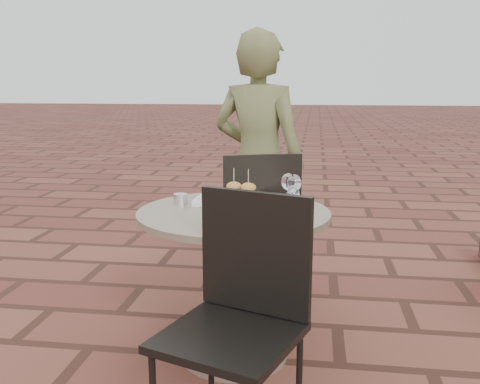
# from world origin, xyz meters

# --- Properties ---
(ground) EXTENTS (60.00, 60.00, 0.00)m
(ground) POSITION_xyz_m (0.00, 0.00, 0.00)
(ground) COLOR brown
(ground) RESTS_ON ground
(cafe_table) EXTENTS (0.90, 0.90, 0.73)m
(cafe_table) POSITION_xyz_m (-0.10, 0.03, 0.48)
(cafe_table) COLOR gray
(cafe_table) RESTS_ON ground
(chair_far) EXTENTS (0.56, 0.56, 0.93)m
(chair_far) POSITION_xyz_m (-0.05, 0.63, 0.55)
(chair_far) COLOR black
(chair_far) RESTS_ON ground
(chair_near) EXTENTS (0.56, 0.56, 0.93)m
(chair_near) POSITION_xyz_m (0.02, -0.58, 0.55)
(chair_near) COLOR black
(chair_near) RESTS_ON ground
(diner) EXTENTS (0.68, 0.55, 1.63)m
(diner) POSITION_xyz_m (-0.08, 0.92, 0.82)
(diner) COLOR brown
(diner) RESTS_ON ground
(plate_salmon) EXTENTS (0.26, 0.26, 0.07)m
(plate_salmon) POSITION_xyz_m (-0.18, 0.20, 0.75)
(plate_salmon) COLOR white
(plate_salmon) RESTS_ON cafe_table
(plate_sliders) EXTENTS (0.34, 0.34, 0.19)m
(plate_sliders) POSITION_xyz_m (-0.08, 0.12, 0.77)
(plate_sliders) COLOR white
(plate_sliders) RESTS_ON cafe_table
(plate_tuna) EXTENTS (0.28, 0.28, 0.03)m
(plate_tuna) POSITION_xyz_m (-0.06, -0.25, 0.74)
(plate_tuna) COLOR white
(plate_tuna) RESTS_ON cafe_table
(wine_glass_right) EXTENTS (0.06, 0.06, 0.14)m
(wine_glass_right) POSITION_xyz_m (0.18, -0.09, 0.83)
(wine_glass_right) COLOR white
(wine_glass_right) RESTS_ON cafe_table
(wine_glass_mid) EXTENTS (0.07, 0.07, 0.16)m
(wine_glass_mid) POSITION_xyz_m (0.18, 0.15, 0.84)
(wine_glass_mid) COLOR white
(wine_glass_mid) RESTS_ON cafe_table
(wine_glass_far) EXTENTS (0.07, 0.07, 0.16)m
(wine_glass_far) POSITION_xyz_m (0.14, 0.19, 0.84)
(wine_glass_far) COLOR white
(wine_glass_far) RESTS_ON cafe_table
(steel_ramekin) EXTENTS (0.09, 0.09, 0.05)m
(steel_ramekin) POSITION_xyz_m (-0.38, 0.13, 0.76)
(steel_ramekin) COLOR silver
(steel_ramekin) RESTS_ON cafe_table
(cutlery_set) EXTENTS (0.13, 0.19, 0.00)m
(cutlery_set) POSITION_xyz_m (0.12, -0.14, 0.73)
(cutlery_set) COLOR silver
(cutlery_set) RESTS_ON cafe_table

